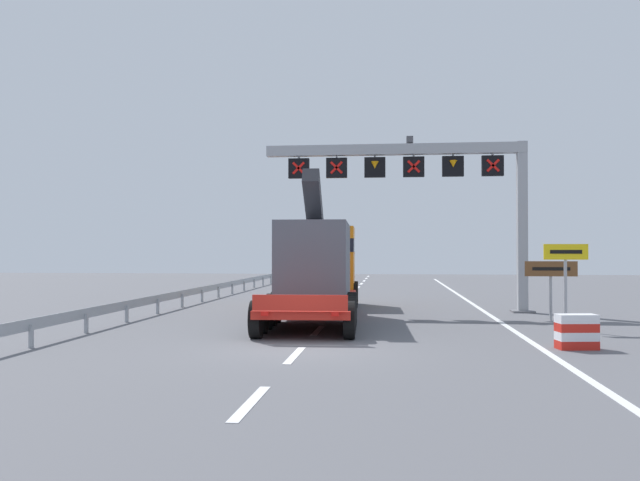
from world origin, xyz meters
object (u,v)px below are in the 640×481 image
object	(u,v)px
heavy_haul_truck_red	(320,265)
crash_barrier_striped	(577,332)
tourist_info_sign_brown	(551,274)
overhead_lane_gantry	(428,175)
exit_sign_yellow	(566,266)

from	to	relation	value
heavy_haul_truck_red	crash_barrier_striped	distance (m)	11.59
tourist_info_sign_brown	overhead_lane_gantry	bearing A→B (deg)	142.27
heavy_haul_truck_red	exit_sign_yellow	world-z (taller)	heavy_haul_truck_red
exit_sign_yellow	crash_barrier_striped	xyz separation A→B (m)	(-0.78, -4.11, -1.62)
overhead_lane_gantry	exit_sign_yellow	bearing A→B (deg)	-57.39
heavy_haul_truck_red	overhead_lane_gantry	bearing A→B (deg)	22.03
overhead_lane_gantry	heavy_haul_truck_red	bearing A→B (deg)	-157.97
crash_barrier_striped	heavy_haul_truck_red	bearing A→B (deg)	131.49
heavy_haul_truck_red	tourist_info_sign_brown	bearing A→B (deg)	-9.93
heavy_haul_truck_red	exit_sign_yellow	distance (m)	9.51
overhead_lane_gantry	tourist_info_sign_brown	world-z (taller)	overhead_lane_gantry
heavy_haul_truck_red	exit_sign_yellow	size ratio (longest dim) A/B	5.12
overhead_lane_gantry	exit_sign_yellow	distance (m)	8.28
heavy_haul_truck_red	crash_barrier_striped	size ratio (longest dim) A/B	13.32
overhead_lane_gantry	exit_sign_yellow	size ratio (longest dim) A/B	4.05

